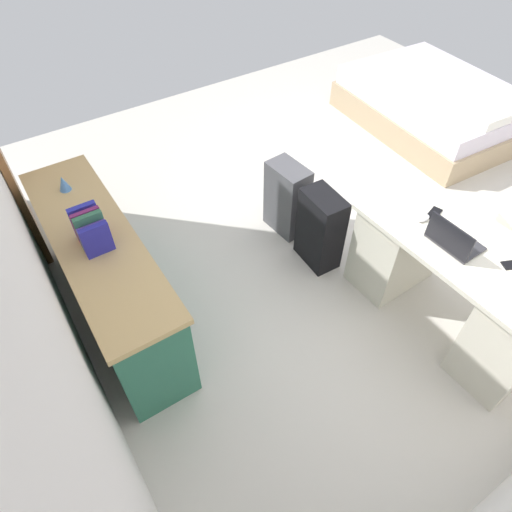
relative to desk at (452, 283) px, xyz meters
name	(u,v)px	position (x,y,z in m)	size (l,w,h in m)	color
ground_plane	(367,225)	(1.02, -0.26, -0.40)	(6.19, 6.19, 0.00)	beige
desk	(452,283)	(0.00, 0.00, 0.00)	(1.46, 0.70, 0.76)	silver
credenza	(108,277)	(1.33, 1.96, 0.01)	(1.80, 0.48, 0.80)	#2D7056
bed	(435,106)	(1.89, -2.00, -0.15)	(1.97, 1.50, 0.58)	tan
suitcase_black	(320,229)	(0.96, 0.37, -0.07)	(0.36, 0.22, 0.66)	black
suitcase_spare_grey	(287,199)	(1.41, 0.37, -0.07)	(0.36, 0.22, 0.64)	#4C4C51
laptop	(453,240)	(0.08, 0.10, 0.41)	(0.32, 0.23, 0.21)	#333338
computer_mouse	(423,218)	(0.34, 0.06, 0.38)	(0.06, 0.10, 0.03)	white
cell_phone_by_mouse	(434,213)	(0.34, -0.04, 0.37)	(0.07, 0.14, 0.01)	black
book_row	(91,230)	(1.26, 1.96, 0.51)	(0.24, 0.17, 0.24)	#262694
figurine_small	(63,183)	(1.88, 1.96, 0.46)	(0.08, 0.08, 0.11)	#4C7FBF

